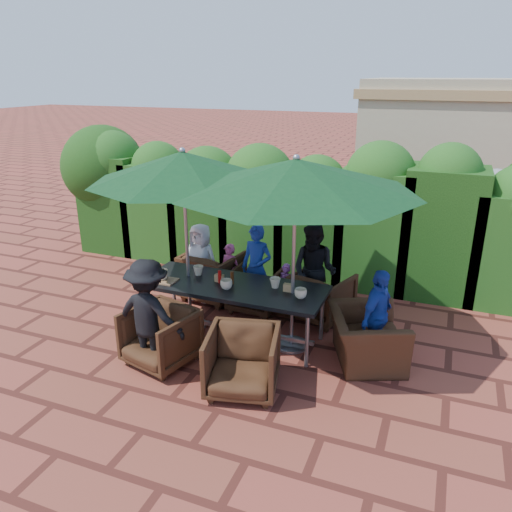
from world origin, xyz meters
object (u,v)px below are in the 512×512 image
(umbrella_right, at_px, (296,176))
(dining_table, at_px, (233,290))
(chair_far_right, at_px, (322,294))
(chair_near_left, at_px, (160,334))
(chair_near_right, at_px, (242,359))
(umbrella_left, at_px, (183,167))
(chair_far_left, at_px, (212,273))
(chair_end_right, at_px, (367,330))
(chair_far_mid, at_px, (255,287))

(umbrella_right, bearing_deg, dining_table, -176.82)
(umbrella_right, height_order, chair_far_right, umbrella_right)
(umbrella_right, bearing_deg, chair_near_left, -144.85)
(umbrella_right, distance_m, chair_near_left, 2.47)
(dining_table, height_order, chair_near_right, chair_near_right)
(umbrella_left, relative_size, chair_far_left, 2.97)
(chair_near_left, height_order, chair_end_right, chair_end_right)
(chair_near_left, bearing_deg, umbrella_right, 49.32)
(dining_table, bearing_deg, chair_end_right, 1.38)
(chair_near_left, bearing_deg, chair_far_right, 65.11)
(chair_near_left, distance_m, chair_end_right, 2.48)
(dining_table, bearing_deg, chair_far_right, 45.03)
(dining_table, bearing_deg, chair_near_right, -61.46)
(chair_end_right, bearing_deg, chair_far_right, 18.19)
(dining_table, distance_m, chair_far_left, 1.32)
(umbrella_left, relative_size, chair_far_mid, 3.51)
(chair_far_mid, height_order, chair_near_left, chair_near_left)
(dining_table, bearing_deg, chair_near_left, -121.57)
(chair_far_mid, bearing_deg, chair_far_right, -172.71)
(dining_table, height_order, umbrella_right, umbrella_right)
(umbrella_right, height_order, chair_far_mid, umbrella_right)
(chair_far_left, bearing_deg, umbrella_left, 104.92)
(umbrella_right, relative_size, chair_near_right, 3.71)
(umbrella_left, bearing_deg, chair_far_left, 97.26)
(umbrella_right, distance_m, chair_near_right, 2.14)
(umbrella_right, relative_size, chair_far_right, 3.85)
(dining_table, height_order, chair_far_left, chair_far_left)
(chair_near_right, bearing_deg, umbrella_left, 124.90)
(chair_near_left, height_order, chair_near_right, chair_near_right)
(umbrella_left, distance_m, chair_far_left, 2.04)
(umbrella_right, height_order, chair_far_left, umbrella_right)
(chair_far_left, relative_size, chair_end_right, 0.86)
(chair_far_left, bearing_deg, dining_table, 136.17)
(umbrella_right, bearing_deg, umbrella_left, 179.39)
(chair_far_mid, distance_m, chair_near_left, 1.85)
(chair_near_left, xyz_separation_m, chair_end_right, (2.29, 0.95, 0.04))
(umbrella_left, xyz_separation_m, chair_far_mid, (0.65, 0.81, -1.86))
(chair_near_right, bearing_deg, chair_far_mid, 94.07)
(chair_near_left, bearing_deg, umbrella_left, 111.58)
(umbrella_left, bearing_deg, chair_near_right, -41.70)
(dining_table, bearing_deg, chair_far_mid, 91.97)
(umbrella_left, relative_size, chair_far_right, 3.25)
(chair_far_left, xyz_separation_m, chair_end_right, (2.54, -0.97, 0.01))
(chair_far_left, bearing_deg, chair_far_mid, 177.36)
(umbrella_right, xyz_separation_m, chair_far_right, (0.16, 0.91, -1.84))
(chair_near_left, bearing_deg, chair_far_mid, 87.64)
(umbrella_right, bearing_deg, chair_far_right, 80.17)
(umbrella_right, height_order, chair_near_right, umbrella_right)
(chair_near_right, bearing_deg, dining_table, 105.14)
(chair_near_left, bearing_deg, dining_table, 72.59)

